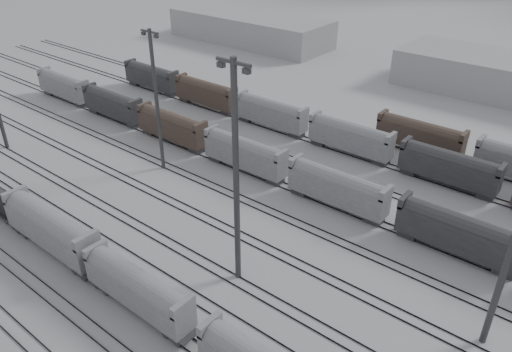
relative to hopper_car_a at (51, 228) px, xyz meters
The scene contains 10 objects.
ground 14.49m from the hopper_car_a, ahead, with size 900.00×900.00×0.00m, color silver.
tracks 21.92m from the hopper_car_a, 49.70° to the left, with size 220.00×71.50×0.16m.
hopper_car_a is the anchor object (origin of this frame).
hopper_car_b 16.29m from the hopper_car_a, ahead, with size 14.60×2.90×5.22m.
light_mast_b 25.45m from the hopper_car_a, 104.53° to the left, with size 3.60×0.58×22.52m.
light_mast_c 25.64m from the hopper_car_a, 27.34° to the left, with size 4.19×0.67×26.17m.
bg_string_near 38.02m from the hopper_car_a, 54.65° to the left, with size 151.00×3.00×5.60m.
bg_string_mid 56.86m from the hopper_car_a, 55.76° to the left, with size 151.00×3.00×5.60m.
warehouse_left 104.66m from the hopper_car_a, 116.08° to the left, with size 50.00×18.00×8.00m, color #B0B0B3.
warehouse_mid 97.01m from the hopper_car_a, 75.68° to the left, with size 40.00×18.00×8.00m, color #B0B0B3.
Camera 1 is at (36.86, -22.06, 39.22)m, focal length 35.00 mm.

